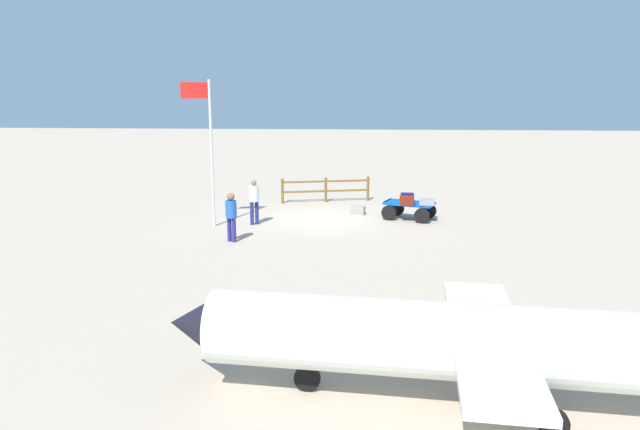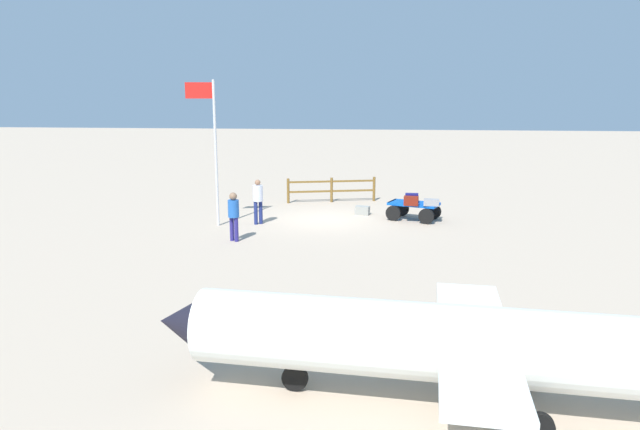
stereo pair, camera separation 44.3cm
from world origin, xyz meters
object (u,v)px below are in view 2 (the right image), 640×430
worker_lead (258,198)px  suitcase_olive (362,210)px  flagpole (212,139)px  suitcase_navy (412,198)px  airplane_near (456,343)px  suitcase_grey (431,202)px  worker_trailing (234,212)px  luggage_cart (413,208)px  suitcase_dark (411,201)px

worker_lead → suitcase_olive: bearing=-150.7°
worker_lead → flagpole: bearing=14.0°
suitcase_navy → worker_lead: 5.96m
airplane_near → flagpole: size_ratio=1.81×
suitcase_grey → suitcase_olive: suitcase_grey is taller
suitcase_grey → suitcase_olive: bearing=-27.0°
suitcase_navy → flagpole: bearing=13.9°
flagpole → worker_trailing: bearing=120.4°
airplane_near → flagpole: 14.38m
luggage_cart → suitcase_grey: suitcase_grey is taller
worker_lead → flagpole: (1.57, 0.39, 2.20)m
suitcase_dark → suitcase_olive: size_ratio=0.91×
luggage_cart → worker_lead: size_ratio=1.28×
suitcase_grey → suitcase_navy: bearing=-40.9°
suitcase_dark → worker_trailing: bearing=29.8°
luggage_cart → suitcase_dark: size_ratio=3.81×
suitcase_navy → worker_trailing: (6.04, 4.07, 0.12)m
airplane_near → worker_lead: bearing=-65.1°
luggage_cart → suitcase_navy: bearing=-10.7°
suitcase_navy → flagpole: flagpole is taller
suitcase_grey → worker_lead: bearing=7.1°
suitcase_olive → flagpole: flagpole is taller
suitcase_dark → airplane_near: (-0.07, 13.33, 0.19)m
luggage_cart → flagpole: (7.43, 1.81, 2.74)m
suitcase_grey → worker_trailing: bearing=27.1°
worker_trailing → flagpole: size_ratio=0.31×
suitcase_olive → flagpole: (5.42, 2.56, 3.04)m
suitcase_olive → worker_lead: 4.49m
luggage_cart → suitcase_dark: bearing=78.9°
luggage_cart → suitcase_grey: 0.94m
suitcase_olive → worker_lead: (3.85, 2.16, 0.84)m
suitcase_grey → luggage_cart: bearing=-43.2°
suitcase_grey → suitcase_olive: size_ratio=0.96×
worker_lead → airplane_near: bearing=114.9°
suitcase_olive → worker_trailing: size_ratio=0.38×
suitcase_dark → flagpole: bearing=9.2°
suitcase_dark → suitcase_navy: size_ratio=1.10×
luggage_cart → suitcase_olive: (2.01, -0.75, -0.30)m
suitcase_dark → worker_trailing: 6.90m
worker_lead → airplane_near: airplane_near is taller
luggage_cart → flagpole: flagpole is taller
worker_lead → suitcase_navy: bearing=-166.1°
suitcase_dark → flagpole: size_ratio=0.11×
suitcase_grey → worker_trailing: (6.75, 3.45, 0.17)m
flagpole → suitcase_navy: bearing=-166.1°
worker_trailing → suitcase_grey: bearing=-152.9°
suitcase_navy → airplane_near: (-0.02, 13.97, 0.20)m
luggage_cart → suitcase_olive: 2.16m
suitcase_olive → airplane_near: airplane_near is taller
luggage_cart → suitcase_dark: (0.12, 0.63, 0.38)m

